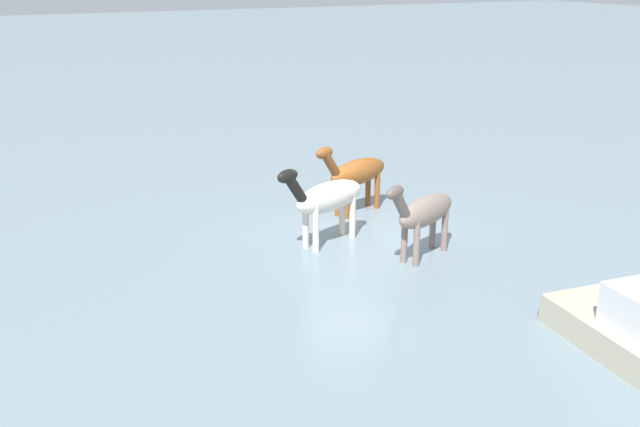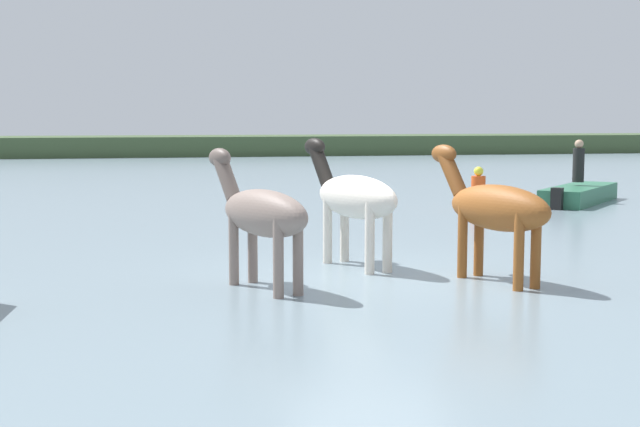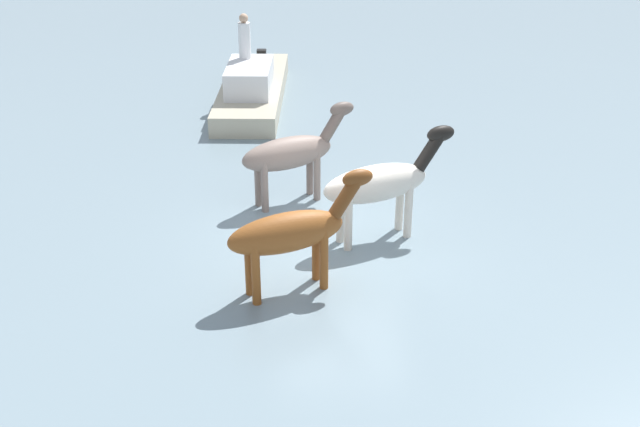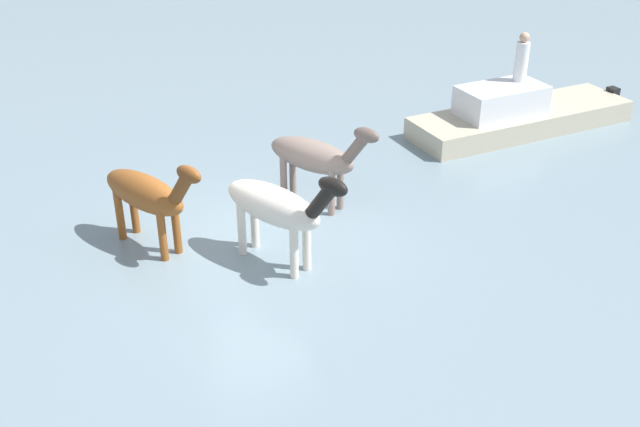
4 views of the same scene
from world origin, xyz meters
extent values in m
plane|color=gray|center=(0.00, 0.00, 0.00)|extent=(174.88, 174.88, 0.00)
ellipsoid|color=gray|center=(-1.77, -0.88, 1.08)|extent=(1.30, 2.01, 0.66)
cylinder|color=gray|center=(-2.15, -0.41, 0.54)|extent=(0.14, 0.14, 1.08)
cylinder|color=gray|center=(-1.86, -0.28, 0.54)|extent=(0.14, 0.14, 1.08)
cylinder|color=gray|center=(-1.68, -1.47, 0.54)|extent=(0.14, 0.14, 1.08)
cylinder|color=gray|center=(-1.40, -1.35, 0.54)|extent=(0.14, 0.14, 1.08)
cylinder|color=#63544C|center=(-2.19, 0.07, 1.50)|extent=(0.44, 0.64, 0.72)
ellipsoid|color=#63544C|center=(-2.27, 0.26, 1.79)|extent=(0.42, 0.58, 0.29)
ellipsoid|color=brown|center=(1.60, -1.06, 1.09)|extent=(1.20, 2.06, 0.67)
cylinder|color=brown|center=(1.26, -0.55, 0.55)|extent=(0.15, 0.15, 1.09)
cylinder|color=brown|center=(1.56, -0.44, 0.55)|extent=(0.15, 0.15, 1.09)
cylinder|color=brown|center=(1.64, -1.67, 0.55)|extent=(0.15, 0.15, 1.09)
cylinder|color=brown|center=(1.95, -1.57, 0.55)|extent=(0.15, 0.15, 1.09)
cylinder|color=brown|center=(1.26, -0.06, 1.53)|extent=(0.41, 0.65, 0.73)
ellipsoid|color=brown|center=(1.19, 0.13, 1.82)|extent=(0.39, 0.59, 0.29)
ellipsoid|color=silver|center=(-0.07, 0.64, 1.13)|extent=(1.23, 2.13, 0.69)
cylinder|color=silver|center=(-0.43, 1.16, 0.57)|extent=(0.15, 0.15, 1.13)
cylinder|color=silver|center=(-0.11, 1.27, 0.57)|extent=(0.15, 0.15, 1.13)
cylinder|color=silver|center=(-0.03, 0.00, 0.57)|extent=(0.15, 0.15, 1.13)
cylinder|color=silver|center=(0.28, 0.11, 0.57)|extent=(0.15, 0.15, 1.13)
cylinder|color=black|center=(-0.42, 1.66, 1.58)|extent=(0.43, 0.67, 0.75)
ellipsoid|color=black|center=(-0.49, 1.87, 1.89)|extent=(0.41, 0.61, 0.30)
cube|color=#B7AD93|center=(-8.27, -1.53, 0.19)|extent=(5.95, 2.21, 0.67)
cube|color=silver|center=(-7.58, -1.60, 0.87)|extent=(2.20, 1.35, 0.70)
cube|color=black|center=(-11.27, -1.22, 0.26)|extent=(0.27, 0.30, 0.72)
cylinder|color=silver|center=(-8.20, -1.69, 1.70)|extent=(0.32, 0.32, 0.95)
sphere|color=tan|center=(-8.20, -1.69, 2.29)|extent=(0.24, 0.24, 0.24)
camera|label=1|loc=(-14.38, 7.98, 6.23)|focal=41.14mm
camera|label=2|loc=(-3.57, -12.88, 2.40)|focal=49.69mm
camera|label=3|loc=(12.91, -1.47, 7.11)|focal=44.93mm
camera|label=4|loc=(5.22, 10.63, 7.12)|focal=42.03mm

